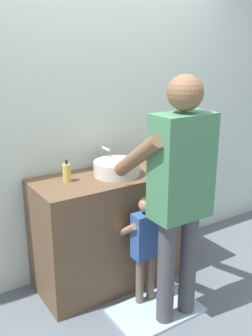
{
  "coord_description": "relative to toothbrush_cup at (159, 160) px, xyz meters",
  "views": [
    {
      "loc": [
        -1.46,
        -2.11,
        1.84
      ],
      "look_at": [
        0.0,
        0.15,
        0.99
      ],
      "focal_mm": 41.25,
      "sensor_mm": 36.0,
      "label": 1
    }
  ],
  "objects": [
    {
      "name": "soap_bottle",
      "position": [
        -0.79,
        0.06,
        0.01
      ],
      "size": [
        0.06,
        0.06,
        0.17
      ],
      "color": "gold",
      "rests_on": "vanity_cabinet"
    },
    {
      "name": "child_toddler",
      "position": [
        -0.41,
        -0.4,
        -0.45
      ],
      "size": [
        0.26,
        0.26,
        0.85
      ],
      "color": "#6B5B4C",
      "rests_on": "ground"
    },
    {
      "name": "ground_plane",
      "position": [
        -0.41,
        -0.29,
        -0.95
      ],
      "size": [
        14.0,
        14.0,
        0.0
      ],
      "primitive_type": "plane",
      "color": "slate"
    },
    {
      "name": "sink_basin",
      "position": [
        -0.41,
        -0.01,
        0.0
      ],
      "size": [
        0.35,
        0.35,
        0.11
      ],
      "color": "silver",
      "rests_on": "vanity_cabinet"
    },
    {
      "name": "adult_parent",
      "position": [
        -0.32,
        -0.64,
        0.06
      ],
      "size": [
        0.52,
        0.55,
        1.69
      ],
      "color": "#47474C",
      "rests_on": "ground"
    },
    {
      "name": "bath_mat",
      "position": [
        -0.41,
        -0.54,
        -0.94
      ],
      "size": [
        0.64,
        0.4,
        0.02
      ],
      "primitive_type": "cube",
      "color": "#99B7CC",
      "rests_on": "ground"
    },
    {
      "name": "faucet",
      "position": [
        -0.41,
        0.2,
        0.03
      ],
      "size": [
        0.18,
        0.14,
        0.18
      ],
      "color": "#B7BABF",
      "rests_on": "vanity_cabinet"
    },
    {
      "name": "vanity_cabinet",
      "position": [
        -0.41,
        0.01,
        -0.5
      ],
      "size": [
        1.29,
        0.54,
        0.9
      ],
      "primitive_type": "cube",
      "color": "brown",
      "rests_on": "ground"
    },
    {
      "name": "back_wall",
      "position": [
        -0.41,
        0.33,
        0.4
      ],
      "size": [
        4.4,
        0.08,
        2.7
      ],
      "color": "silver",
      "rests_on": "ground"
    },
    {
      "name": "toothbrush_cup",
      "position": [
        0.0,
        0.0,
        0.0
      ],
      "size": [
        0.07,
        0.07,
        0.21
      ],
      "color": "#4C8EB2",
      "rests_on": "vanity_cabinet"
    }
  ]
}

